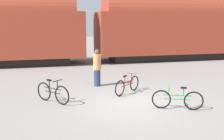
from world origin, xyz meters
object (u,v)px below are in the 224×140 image
Objects in this scene: bicycle_black at (53,93)px; person_in_tan at (97,68)px; bicycle_maroon at (127,85)px; freight_train at (90,26)px; bicycle_green at (177,99)px.

person_in_tan is at bearing 45.32° from bicycle_black.
bicycle_maroon is 0.81× the size of person_in_tan.
person_in_tan is at bearing -96.40° from freight_train.
freight_train is 7.31m from person_in_tan.
freight_train reaches higher than bicycle_black.
freight_train reaches higher than bicycle_maroon.
bicycle_maroon is (-1.09, 2.37, -0.00)m from bicycle_green.
person_in_tan is (-2.11, 3.89, 0.51)m from bicycle_green.
freight_train is at bearing 96.85° from bicycle_green.
bicycle_black is at bearing -164.52° from person_in_tan.
bicycle_green is (1.31, -10.94, -2.29)m from freight_train.
bicycle_maroon is at bearing -88.47° from freight_train.
bicycle_black is at bearing -169.47° from bicycle_maroon.
bicycle_green is at bearing -91.43° from person_in_tan.
bicycle_green is at bearing -65.40° from bicycle_maroon.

